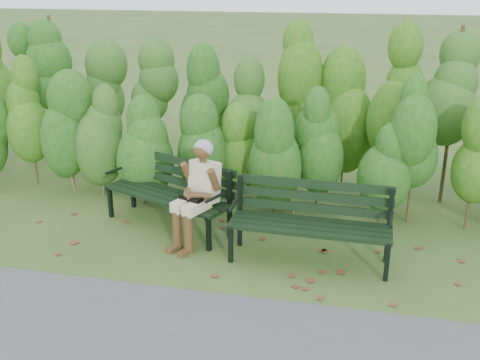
# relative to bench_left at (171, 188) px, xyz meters

# --- Properties ---
(ground) EXTENTS (80.00, 80.00, 0.00)m
(ground) POSITION_rel_bench_left_xyz_m (0.92, -0.54, -0.51)
(ground) COLOR #325424
(hedge_band) EXTENTS (11.04, 1.67, 2.42)m
(hedge_band) POSITION_rel_bench_left_xyz_m (0.92, 1.32, 0.75)
(hedge_band) COLOR #47381E
(hedge_band) RESTS_ON ground
(leaf_litter) EXTENTS (5.97, 2.06, 0.01)m
(leaf_litter) POSITION_rel_bench_left_xyz_m (0.80, -0.52, -0.50)
(leaf_litter) COLOR brown
(leaf_litter) RESTS_ON ground
(bench_left) EXTENTS (1.80, 1.18, 0.86)m
(bench_left) POSITION_rel_bench_left_xyz_m (0.00, 0.00, 0.00)
(bench_left) COLOR black
(bench_left) RESTS_ON ground
(bench_right) EXTENTS (1.77, 0.62, 0.88)m
(bench_right) POSITION_rel_bench_left_xyz_m (1.80, -0.52, 0.01)
(bench_right) COLOR black
(bench_right) RESTS_ON ground
(seated_woman) EXTENTS (0.58, 0.77, 1.24)m
(seated_woman) POSITION_rel_bench_left_xyz_m (0.46, -0.38, 0.20)
(seated_woman) COLOR beige
(seated_woman) RESTS_ON ground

